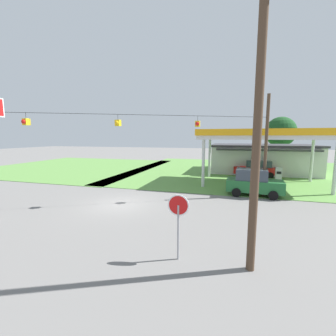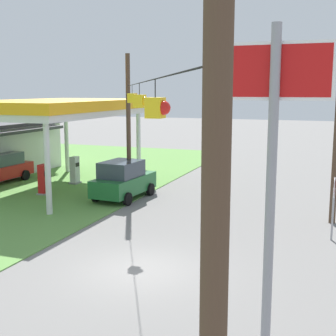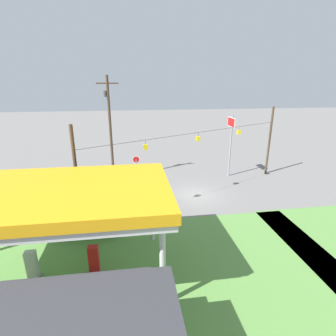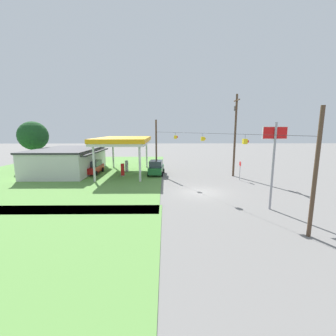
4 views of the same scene
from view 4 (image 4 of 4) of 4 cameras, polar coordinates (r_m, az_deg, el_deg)
The scene contains 13 objects.
ground_plane at distance 23.55m, azimuth 8.45°, elevation -6.10°, with size 160.00×160.00×0.00m, color slate.
grass_verge_station_corner at distance 37.75m, azimuth -23.26°, elevation -0.73°, with size 36.00×28.00×0.04m, color #5B8E42.
gas_station_canopy at distance 32.85m, azimuth -11.15°, elevation 6.74°, with size 11.70×7.00×5.25m.
gas_station_store at distance 36.59m, azimuth -24.00°, elevation 1.75°, with size 12.58×8.72×3.61m.
fuel_pump_near at distance 31.70m, azimuth -11.44°, elevation -0.54°, with size 0.71×0.56×1.72m.
fuel_pump_far at distance 34.86m, azimuth -10.45°, elevation 0.43°, with size 0.71×0.56×1.72m.
car_at_pumps_front at distance 31.80m, azimuth -3.02°, elevation 0.08°, with size 4.30×2.34×2.08m.
car_at_pumps_rear at distance 34.47m, azimuth -18.49°, elevation 0.22°, with size 4.92×2.19×1.88m.
stop_sign_roadside at distance 29.74m, azimuth 17.85°, elevation 0.45°, with size 0.80×0.08×2.50m.
stop_sign_overhead at distance 19.43m, azimuth 25.32°, elevation 4.22°, with size 0.22×1.98×6.95m.
utility_pole_main at distance 31.84m, azimuth 16.69°, elevation 8.84°, with size 2.20×0.44×10.96m.
signal_span_gantry at distance 22.77m, azimuth 8.74°, elevation 4.05°, with size 19.64×10.24×7.73m.
tree_behind_station at distance 42.33m, azimuth -31.05°, elevation 7.00°, with size 4.56×4.56×7.66m.
Camera 4 is at (-22.35, 3.72, 6.43)m, focal length 24.00 mm.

